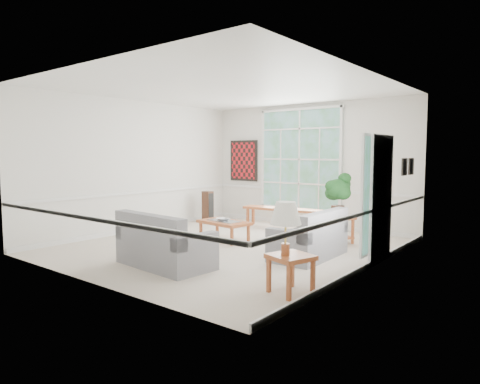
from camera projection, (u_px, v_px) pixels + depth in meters
name	position (u px, v px, depth m)	size (l,w,h in m)	color
floor	(230.00, 247.00, 8.28)	(5.50, 6.00, 0.01)	beige
ceiling	(229.00, 89.00, 8.01)	(5.50, 6.00, 0.02)	white
wall_back	(307.00, 166.00, 10.49)	(5.50, 0.02, 3.00)	silver
wall_front	(88.00, 175.00, 5.80)	(5.50, 0.02, 3.00)	silver
wall_left	(138.00, 166.00, 9.84)	(0.02, 6.00, 3.00)	silver
wall_right	(369.00, 173.00, 6.45)	(0.02, 6.00, 3.00)	silver
window_back	(300.00, 159.00, 10.57)	(2.30, 0.08, 2.40)	white
entry_door	(380.00, 199.00, 6.98)	(0.08, 0.90, 2.10)	white
door_sidelight	(366.00, 196.00, 6.48)	(0.08, 0.26, 1.90)	white
wall_art	(243.00, 161.00, 11.64)	(0.90, 0.06, 1.10)	maroon
wall_frame_near	(404.00, 167.00, 7.84)	(0.04, 0.26, 0.32)	black
wall_frame_far	(411.00, 166.00, 8.15)	(0.04, 0.26, 0.32)	black
loveseat_right	(308.00, 234.00, 7.39)	(0.79, 1.52, 0.82)	gray
loveseat_front	(166.00, 239.00, 6.81)	(1.60, 0.83, 0.87)	gray
coffee_table	(224.00, 231.00, 8.81)	(1.10, 0.60, 0.41)	#A9552C
pewter_bowl	(223.00, 219.00, 8.77)	(0.32, 0.32, 0.08)	#A1A1A6
window_bench	(284.00, 218.00, 10.29)	(2.06, 0.40, 0.48)	#A9552C
end_table	(337.00, 229.00, 8.59)	(0.55, 0.55, 0.55)	#A9552C
houseplant	(338.00, 194.00, 8.44)	(0.52, 0.52, 0.89)	#1B4C1E
side_table	(291.00, 274.00, 5.47)	(0.50, 0.50, 0.51)	#A9552C
table_lamp	(286.00, 229.00, 5.39)	(0.40, 0.40, 0.68)	silver
pet_bed	(229.00, 221.00, 11.05)	(0.39, 0.39, 0.12)	gray
floor_speaker	(208.00, 207.00, 11.18)	(0.25, 0.20, 0.81)	#432618
cat	(318.00, 224.00, 7.86)	(0.37, 0.26, 0.17)	black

